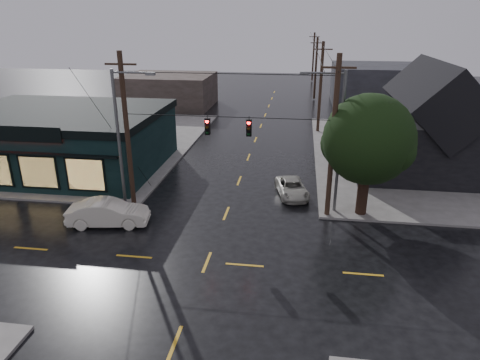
# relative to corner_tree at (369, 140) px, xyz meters

# --- Properties ---
(ground_plane) EXTENTS (160.00, 160.00, 0.00)m
(ground_plane) POSITION_rel_corner_tree_xyz_m (-8.67, -7.00, -5.04)
(ground_plane) COLOR black
(sidewalk_nw) EXTENTS (28.00, 28.00, 0.15)m
(sidewalk_nw) POSITION_rel_corner_tree_xyz_m (-28.67, 13.00, -4.97)
(sidewalk_nw) COLOR slate
(sidewalk_nw) RESTS_ON ground
(sidewalk_ne) EXTENTS (28.00, 28.00, 0.15)m
(sidewalk_ne) POSITION_rel_corner_tree_xyz_m (11.33, 13.00, -4.97)
(sidewalk_ne) COLOR slate
(sidewalk_ne) RESTS_ON ground
(pizza_shop) EXTENTS (16.30, 12.34, 4.90)m
(pizza_shop) POSITION_rel_corner_tree_xyz_m (-23.67, 5.94, -2.49)
(pizza_shop) COLOR black
(pizza_shop) RESTS_ON ground
(ne_building) EXTENTS (12.60, 11.60, 8.75)m
(ne_building) POSITION_rel_corner_tree_xyz_m (6.33, 10.00, -0.57)
(ne_building) COLOR black
(ne_building) RESTS_ON ground
(corner_tree) EXTENTS (5.59, 5.59, 7.72)m
(corner_tree) POSITION_rel_corner_tree_xyz_m (0.00, 0.00, 0.00)
(corner_tree) COLOR black
(corner_tree) RESTS_ON ground
(utility_pole_nw) EXTENTS (2.00, 0.32, 10.15)m
(utility_pole_nw) POSITION_rel_corner_tree_xyz_m (-15.17, -0.50, -5.04)
(utility_pole_nw) COLOR black
(utility_pole_nw) RESTS_ON ground
(utility_pole_ne) EXTENTS (2.00, 0.32, 10.15)m
(utility_pole_ne) POSITION_rel_corner_tree_xyz_m (-2.17, -0.50, -5.04)
(utility_pole_ne) COLOR black
(utility_pole_ne) RESTS_ON ground
(utility_pole_far_a) EXTENTS (2.00, 0.32, 9.65)m
(utility_pole_far_a) POSITION_rel_corner_tree_xyz_m (-2.17, 21.00, -5.04)
(utility_pole_far_a) COLOR black
(utility_pole_far_a) RESTS_ON ground
(utility_pole_far_b) EXTENTS (2.00, 0.32, 9.15)m
(utility_pole_far_b) POSITION_rel_corner_tree_xyz_m (-2.17, 41.00, -5.04)
(utility_pole_far_b) COLOR black
(utility_pole_far_b) RESTS_ON ground
(utility_pole_far_c) EXTENTS (2.00, 0.32, 9.15)m
(utility_pole_far_c) POSITION_rel_corner_tree_xyz_m (-2.17, 61.00, -5.04)
(utility_pole_far_c) COLOR black
(utility_pole_far_c) RESTS_ON ground
(span_signal_assembly) EXTENTS (13.00, 0.48, 1.23)m
(span_signal_assembly) POSITION_rel_corner_tree_xyz_m (-8.58, -0.50, 0.65)
(span_signal_assembly) COLOR black
(span_signal_assembly) RESTS_ON ground
(streetlight_nw) EXTENTS (5.40, 0.30, 9.15)m
(streetlight_nw) POSITION_rel_corner_tree_xyz_m (-15.47, -1.20, -5.04)
(streetlight_nw) COLOR #5D6062
(streetlight_nw) RESTS_ON ground
(streetlight_ne) EXTENTS (5.40, 0.30, 9.15)m
(streetlight_ne) POSITION_rel_corner_tree_xyz_m (-1.67, 0.20, -5.04)
(streetlight_ne) COLOR #5D6062
(streetlight_ne) RESTS_ON ground
(bg_building_west) EXTENTS (12.00, 10.00, 4.40)m
(bg_building_west) POSITION_rel_corner_tree_xyz_m (-22.67, 33.00, -2.84)
(bg_building_west) COLOR #322A24
(bg_building_west) RESTS_ON ground
(bg_building_east) EXTENTS (14.00, 12.00, 5.60)m
(bg_building_east) POSITION_rel_corner_tree_xyz_m (7.33, 38.00, -2.24)
(bg_building_east) COLOR #25252A
(bg_building_east) RESTS_ON ground
(sedan_cream) EXTENTS (5.10, 2.48, 1.61)m
(sedan_cream) POSITION_rel_corner_tree_xyz_m (-15.56, -3.62, -4.24)
(sedan_cream) COLOR silver
(sedan_cream) RESTS_ON ground
(suv_silver) EXTENTS (2.83, 4.49, 1.16)m
(suv_silver) POSITION_rel_corner_tree_xyz_m (-4.51, 2.59, -4.47)
(suv_silver) COLOR #A8A79B
(suv_silver) RESTS_ON ground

